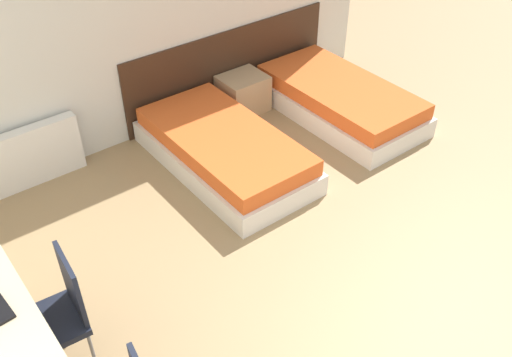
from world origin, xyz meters
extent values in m
cube|color=silver|center=(0.00, 4.28, 1.35)|extent=(5.97, 0.05, 2.70)
cube|color=#382316|center=(1.10, 4.24, 0.44)|extent=(2.67, 0.03, 0.88)
cube|color=silver|center=(0.31, 3.25, 0.11)|extent=(0.99, 1.92, 0.22)
cube|color=#E05B23|center=(0.31, 3.25, 0.31)|extent=(0.91, 1.84, 0.17)
cube|color=silver|center=(1.89, 3.25, 0.11)|extent=(0.99, 1.92, 0.22)
cube|color=#E05B23|center=(1.89, 3.25, 0.31)|extent=(0.91, 1.84, 0.17)
cube|color=tan|center=(1.10, 4.00, 0.21)|extent=(0.50, 0.42, 0.42)
cube|color=silver|center=(-1.33, 4.16, 0.30)|extent=(1.10, 0.12, 0.59)
cube|color=black|center=(-1.88, 2.09, 0.41)|extent=(0.45, 0.45, 0.05)
cube|color=black|center=(-1.69, 2.07, 0.68)|extent=(0.06, 0.37, 0.47)
cylinder|color=slate|center=(-2.04, 2.28, 0.19)|extent=(0.02, 0.02, 0.39)
cylinder|color=slate|center=(-1.72, 1.89, 0.19)|extent=(0.02, 0.02, 0.39)
cylinder|color=slate|center=(-1.69, 2.25, 0.19)|extent=(0.02, 0.02, 0.39)
camera|label=1|loc=(-2.25, -0.56, 3.43)|focal=40.00mm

